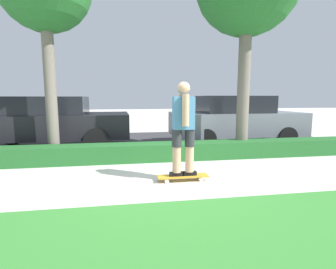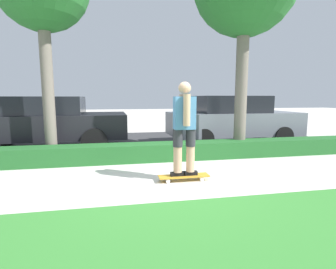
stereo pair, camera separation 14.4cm
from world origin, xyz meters
name	(u,v)px [view 2 (the right image)]	position (x,y,z in m)	size (l,w,h in m)	color
ground_plane	(169,180)	(0.00, 0.00, 0.00)	(60.00, 60.00, 0.00)	beige
street_asphalt	(144,142)	(0.00, 4.20, 0.00)	(12.81, 5.00, 0.01)	#38383A
hedge_row	(156,152)	(0.00, 1.60, 0.20)	(12.81, 0.60, 0.41)	#236028
skateboard	(184,176)	(0.27, -0.07, 0.08)	(0.92, 0.24, 0.10)	gold
skater_person	(184,127)	(0.27, -0.07, 0.99)	(0.50, 0.43, 1.67)	black
parked_car_front	(45,122)	(-2.94, 3.56, 0.81)	(4.57, 2.06, 1.53)	black
parked_car_middle	(232,119)	(2.82, 3.45, 0.80)	(4.22, 1.86, 1.55)	slate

